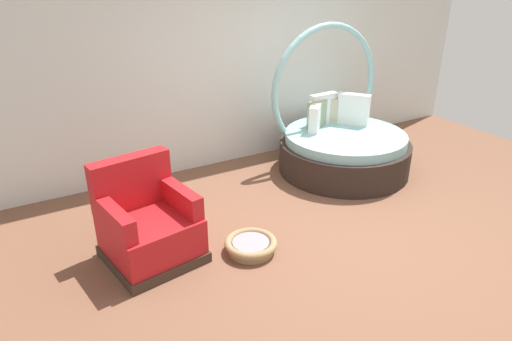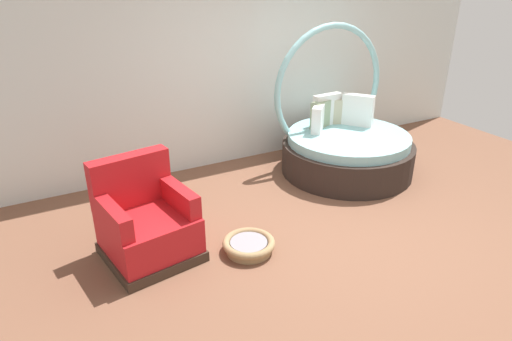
# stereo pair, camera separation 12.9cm
# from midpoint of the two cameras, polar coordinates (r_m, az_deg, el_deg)

# --- Properties ---
(ground_plane) EXTENTS (8.00, 8.00, 0.02)m
(ground_plane) POSITION_cam_midpoint_polar(r_m,az_deg,el_deg) (4.88, 11.70, -7.54)
(ground_plane) COLOR brown
(back_wall) EXTENTS (8.00, 0.12, 2.84)m
(back_wall) POSITION_cam_midpoint_polar(r_m,az_deg,el_deg) (6.18, -1.12, 14.11)
(back_wall) COLOR silver
(back_wall) RESTS_ON ground_plane
(round_daybed) EXTENTS (1.72, 1.72, 1.88)m
(round_daybed) POSITION_cam_midpoint_polar(r_m,az_deg,el_deg) (6.14, 11.65, 3.40)
(round_daybed) COLOR #2D231E
(round_daybed) RESTS_ON ground_plane
(red_armchair) EXTENTS (0.91, 0.91, 0.94)m
(red_armchair) POSITION_cam_midpoint_polar(r_m,az_deg,el_deg) (4.36, -12.86, -6.58)
(red_armchair) COLOR #38281E
(red_armchair) RESTS_ON ground_plane
(pet_basket) EXTENTS (0.51, 0.51, 0.13)m
(pet_basket) POSITION_cam_midpoint_polar(r_m,az_deg,el_deg) (4.42, -0.07, -9.38)
(pet_basket) COLOR #9E7F56
(pet_basket) RESTS_ON ground_plane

